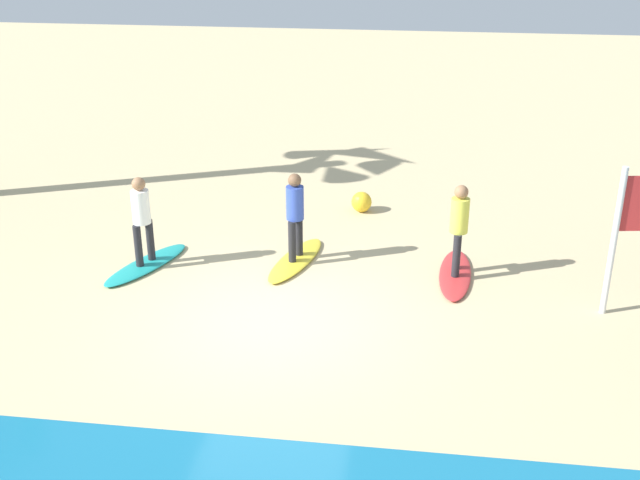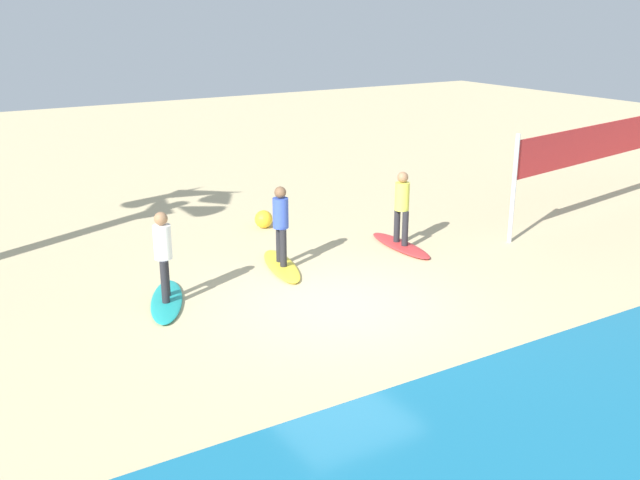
% 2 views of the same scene
% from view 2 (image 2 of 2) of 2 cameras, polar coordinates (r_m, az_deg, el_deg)
% --- Properties ---
extents(ground_plane, '(60.00, 60.00, 0.00)m').
position_cam_2_polar(ground_plane, '(13.21, 1.61, -5.06)').
color(ground_plane, '#CCB789').
extents(surfboard_red, '(0.68, 2.13, 0.09)m').
position_cam_2_polar(surfboard_red, '(16.33, 6.35, -0.42)').
color(surfboard_red, red).
rests_on(surfboard_red, ground).
extents(surfer_red, '(0.32, 0.46, 1.64)m').
position_cam_2_polar(surfer_red, '(16.04, 6.47, 2.94)').
color(surfer_red, '#232328').
rests_on(surfer_red, surfboard_red).
extents(surfboard_yellow, '(1.06, 2.17, 0.09)m').
position_cam_2_polar(surfboard_yellow, '(14.98, -3.04, -2.04)').
color(surfboard_yellow, yellow).
rests_on(surfboard_yellow, ground).
extents(surfer_yellow, '(0.32, 0.45, 1.64)m').
position_cam_2_polar(surfer_yellow, '(14.67, -3.11, 1.60)').
color(surfer_yellow, '#232328').
rests_on(surfer_yellow, surfboard_yellow).
extents(surfboard_teal, '(1.32, 2.15, 0.09)m').
position_cam_2_polar(surfboard_teal, '(13.50, -11.99, -4.73)').
color(surfboard_teal, teal).
rests_on(surfboard_teal, ground).
extents(surfer_teal, '(0.32, 0.44, 1.64)m').
position_cam_2_polar(surfer_teal, '(13.16, -12.27, -0.74)').
color(surfer_teal, '#232328').
rests_on(surfer_teal, surfboard_teal).
extents(volleyball_net, '(8.98, 1.59, 2.50)m').
position_cam_2_polar(volleyball_net, '(20.53, 22.34, 7.17)').
color(volleyball_net, silver).
rests_on(volleyball_net, ground).
extents(beach_ball, '(0.44, 0.44, 0.44)m').
position_cam_2_polar(beach_ball, '(17.65, -4.47, 1.65)').
color(beach_ball, yellow).
rests_on(beach_ball, ground).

